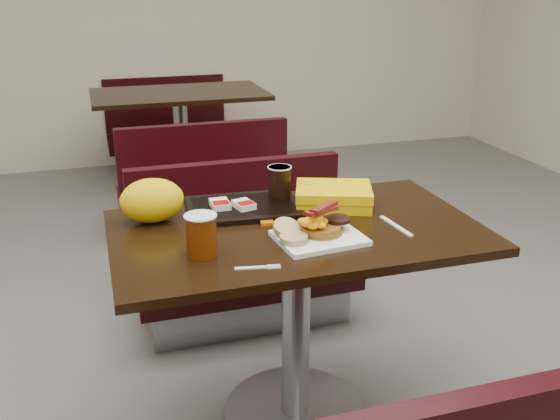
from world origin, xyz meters
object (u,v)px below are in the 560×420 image
object	(u,v)px
pancake_stack	(322,229)
paper_bag	(152,200)
table_near	(296,327)
platter	(319,238)
bench_far_n	(169,125)
bench_far_s	(199,174)
table_far	(182,144)
hashbrown_sleeve_left	(220,204)
coffee_cup_far	(280,181)
fork	(251,268)
coffee_cup_near	(201,235)
bench_near_n	(247,251)
knife	(396,226)
tray	(244,207)
clamshell	(334,196)
hashbrown_sleeve_right	(244,205)

from	to	relation	value
pancake_stack	paper_bag	xyz separation A→B (m)	(-0.49, 0.30, 0.04)
table_near	platter	world-z (taller)	platter
bench_far_n	bench_far_s	bearing A→B (deg)	-90.00
table_far	paper_bag	bearing A→B (deg)	-100.42
bench_far_n	hashbrown_sleeve_left	world-z (taller)	hashbrown_sleeve_left
hashbrown_sleeve_left	coffee_cup_far	bearing A→B (deg)	11.72
pancake_stack	fork	world-z (taller)	pancake_stack
table_near	paper_bag	size ratio (longest dim) A/B	5.65
bench_far_s	coffee_cup_near	xyz separation A→B (m)	(-0.33, -2.02, 0.45)
table_near	coffee_cup_near	distance (m)	0.56
bench_near_n	coffee_cup_far	world-z (taller)	coffee_cup_far
bench_far_n	paper_bag	size ratio (longest dim) A/B	4.71
platter	hashbrown_sleeve_left	xyz separation A→B (m)	(-0.25, 0.33, 0.02)
bench_far_n	knife	world-z (taller)	knife
tray	fork	bearing A→B (deg)	-97.67
clamshell	pancake_stack	bearing A→B (deg)	-99.07
platter	hashbrown_sleeve_right	xyz separation A→B (m)	(-0.17, 0.30, 0.02)
knife	hashbrown_sleeve_left	bearing A→B (deg)	-125.05
knife	paper_bag	distance (m)	0.81
hashbrown_sleeve_left	clamshell	distance (m)	0.41
platter	hashbrown_sleeve_left	bearing A→B (deg)	120.95
hashbrown_sleeve_left	coffee_cup_near	bearing A→B (deg)	-111.07
platter	knife	size ratio (longest dim) A/B	1.43
bench_near_n	clamshell	size ratio (longest dim) A/B	3.77
bench_far_s	pancake_stack	distance (m)	2.04
knife	hashbrown_sleeve_right	xyz separation A→B (m)	(-0.45, 0.27, 0.03)
table_far	pancake_stack	size ratio (longest dim) A/B	9.08
table_far	pancake_stack	world-z (taller)	pancake_stack
pancake_stack	clamshell	xyz separation A→B (m)	(0.14, 0.25, 0.01)
tray	hashbrown_sleeve_left	xyz separation A→B (m)	(-0.08, 0.00, 0.02)
bench_near_n	coffee_cup_near	world-z (taller)	coffee_cup_near
fork	tray	size ratio (longest dim) A/B	0.33
bench_near_n	table_far	xyz separation A→B (m)	(0.00, 1.90, 0.02)
clamshell	fork	bearing A→B (deg)	-115.40
clamshell	paper_bag	xyz separation A→B (m)	(-0.63, 0.04, 0.04)
bench_far_n	fork	world-z (taller)	fork
table_near	tray	bearing A→B (deg)	120.87
table_near	pancake_stack	size ratio (longest dim) A/B	9.08
bench_far_s	pancake_stack	xyz separation A→B (m)	(0.05, -2.00, 0.42)
knife	hashbrown_sleeve_left	xyz separation A→B (m)	(-0.53, 0.30, 0.03)
paper_bag	table_near	bearing A→B (deg)	-24.29
bench_near_n	fork	xyz separation A→B (m)	(-0.22, -0.95, 0.39)
bench_far_n	pancake_stack	size ratio (longest dim) A/B	7.57
pancake_stack	clamshell	bearing A→B (deg)	61.01
bench_near_n	bench_far_s	world-z (taller)	same
table_near	coffee_cup_near	size ratio (longest dim) A/B	9.50
fork	hashbrown_sleeve_right	world-z (taller)	hashbrown_sleeve_right
pancake_stack	coffee_cup_far	size ratio (longest dim) A/B	1.19
coffee_cup_near	knife	world-z (taller)	coffee_cup_near
pancake_stack	fork	size ratio (longest dim) A/B	1.02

